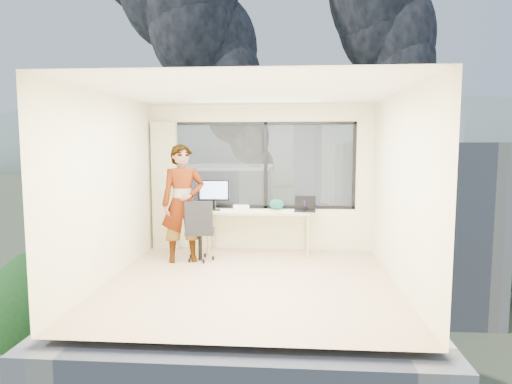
# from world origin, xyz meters

# --- Properties ---
(floor) EXTENTS (4.00, 4.00, 0.01)m
(floor) POSITION_xyz_m (0.00, 0.00, 0.00)
(floor) COLOR #D4B789
(floor) RESTS_ON ground
(ceiling) EXTENTS (4.00, 4.00, 0.01)m
(ceiling) POSITION_xyz_m (0.00, 0.00, 2.60)
(ceiling) COLOR white
(ceiling) RESTS_ON ground
(wall_front) EXTENTS (4.00, 0.01, 2.60)m
(wall_front) POSITION_xyz_m (0.00, -2.00, 1.30)
(wall_front) COLOR beige
(wall_front) RESTS_ON ground
(wall_left) EXTENTS (0.01, 4.00, 2.60)m
(wall_left) POSITION_xyz_m (-2.00, 0.00, 1.30)
(wall_left) COLOR beige
(wall_left) RESTS_ON ground
(wall_right) EXTENTS (0.01, 4.00, 2.60)m
(wall_right) POSITION_xyz_m (2.00, 0.00, 1.30)
(wall_right) COLOR beige
(wall_right) RESTS_ON ground
(window_wall) EXTENTS (3.30, 0.16, 1.55)m
(window_wall) POSITION_xyz_m (0.05, 2.00, 1.52)
(window_wall) COLOR black
(window_wall) RESTS_ON ground
(curtain) EXTENTS (0.45, 0.14, 2.30)m
(curtain) POSITION_xyz_m (-1.72, 1.88, 1.15)
(curtain) COLOR beige
(curtain) RESTS_ON floor
(desk) EXTENTS (1.80, 0.60, 0.75)m
(desk) POSITION_xyz_m (0.00, 1.66, 0.38)
(desk) COLOR tan
(desk) RESTS_ON floor
(chair) EXTENTS (0.59, 0.59, 1.03)m
(chair) POSITION_xyz_m (-0.93, 1.08, 0.51)
(chair) COLOR black
(chair) RESTS_ON floor
(person) EXTENTS (0.80, 0.65, 1.91)m
(person) POSITION_xyz_m (-1.19, 1.02, 0.95)
(person) COLOR #2D2D33
(person) RESTS_ON floor
(monitor) EXTENTS (0.55, 0.15, 0.55)m
(monitor) POSITION_xyz_m (-0.80, 1.72, 1.02)
(monitor) COLOR black
(monitor) RESTS_ON desk
(game_console) EXTENTS (0.32, 0.28, 0.07)m
(game_console) POSITION_xyz_m (-0.34, 1.88, 0.78)
(game_console) COLOR white
(game_console) RESTS_ON desk
(laptop) EXTENTS (0.38, 0.40, 0.23)m
(laptop) POSITION_xyz_m (0.80, 1.64, 0.87)
(laptop) COLOR black
(laptop) RESTS_ON desk
(cellphone) EXTENTS (0.12, 0.07, 0.01)m
(cellphone) POSITION_xyz_m (-0.73, 1.61, 0.76)
(cellphone) COLOR black
(cellphone) RESTS_ON desk
(pen_cup) EXTENTS (0.09, 0.09, 0.09)m
(pen_cup) POSITION_xyz_m (0.80, 1.64, 0.80)
(pen_cup) COLOR black
(pen_cup) RESTS_ON desk
(handbag) EXTENTS (0.27, 0.17, 0.19)m
(handbag) POSITION_xyz_m (0.30, 1.81, 0.85)
(handbag) COLOR #0B4446
(handbag) RESTS_ON desk
(exterior_ground) EXTENTS (400.00, 400.00, 0.04)m
(exterior_ground) POSITION_xyz_m (0.00, 120.00, -14.00)
(exterior_ground) COLOR #515B3D
(exterior_ground) RESTS_ON ground
(near_bldg_a) EXTENTS (16.00, 12.00, 14.00)m
(near_bldg_a) POSITION_xyz_m (-9.00, 30.00, -7.00)
(near_bldg_a) COLOR beige
(near_bldg_a) RESTS_ON exterior_ground
(near_bldg_b) EXTENTS (14.00, 13.00, 16.00)m
(near_bldg_b) POSITION_xyz_m (12.00, 38.00, -6.00)
(near_bldg_b) COLOR silver
(near_bldg_b) RESTS_ON exterior_ground
(far_tower_a) EXTENTS (14.00, 14.00, 28.00)m
(far_tower_a) POSITION_xyz_m (-35.00, 95.00, 0.00)
(far_tower_a) COLOR silver
(far_tower_a) RESTS_ON exterior_ground
(far_tower_b) EXTENTS (13.00, 13.00, 30.00)m
(far_tower_b) POSITION_xyz_m (8.00, 120.00, 1.00)
(far_tower_b) COLOR silver
(far_tower_b) RESTS_ON exterior_ground
(far_tower_c) EXTENTS (15.00, 15.00, 26.00)m
(far_tower_c) POSITION_xyz_m (45.00, 140.00, -1.00)
(far_tower_c) COLOR silver
(far_tower_c) RESTS_ON exterior_ground
(far_tower_d) EXTENTS (16.00, 14.00, 22.00)m
(far_tower_d) POSITION_xyz_m (-60.00, 150.00, -3.00)
(far_tower_d) COLOR silver
(far_tower_d) RESTS_ON exterior_ground
(hill_a) EXTENTS (288.00, 216.00, 90.00)m
(hill_a) POSITION_xyz_m (-120.00, 320.00, -14.00)
(hill_a) COLOR slate
(hill_a) RESTS_ON exterior_ground
(hill_b) EXTENTS (300.00, 220.00, 96.00)m
(hill_b) POSITION_xyz_m (100.00, 320.00, -14.00)
(hill_b) COLOR slate
(hill_b) RESTS_ON exterior_ground
(tree_a) EXTENTS (7.00, 7.00, 8.00)m
(tree_a) POSITION_xyz_m (-16.00, 22.00, -10.00)
(tree_a) COLOR #21501A
(tree_a) RESTS_ON exterior_ground
(tree_b) EXTENTS (7.60, 7.60, 9.00)m
(tree_b) POSITION_xyz_m (4.00, 18.00, -9.50)
(tree_b) COLOR #21501A
(tree_b) RESTS_ON exterior_ground
(tree_c) EXTENTS (8.40, 8.40, 10.00)m
(tree_c) POSITION_xyz_m (22.00, 40.00, -9.00)
(tree_c) COLOR #21501A
(tree_c) RESTS_ON exterior_ground
(smoke_plume_a) EXTENTS (40.00, 24.00, 90.00)m
(smoke_plume_a) POSITION_xyz_m (-10.00, 150.00, 39.00)
(smoke_plume_a) COLOR black
(smoke_plume_a) RESTS_ON exterior_ground
(smoke_plume_b) EXTENTS (30.00, 18.00, 70.00)m
(smoke_plume_b) POSITION_xyz_m (55.00, 170.00, 27.00)
(smoke_plume_b) COLOR black
(smoke_plume_b) RESTS_ON exterior_ground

